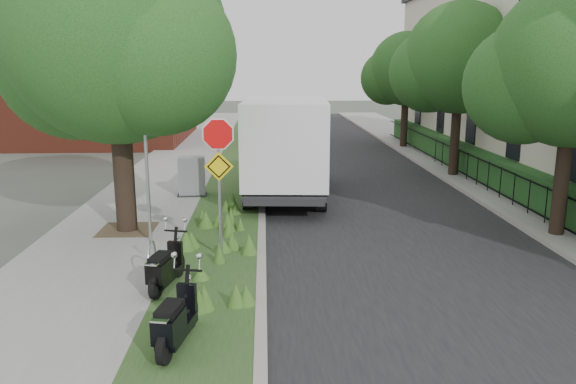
# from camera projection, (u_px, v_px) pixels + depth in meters

# --- Properties ---
(ground) EXTENTS (120.00, 120.00, 0.00)m
(ground) POSITION_uv_depth(u_px,v_px,m) (285.00, 270.00, 12.08)
(ground) COLOR #4C5147
(ground) RESTS_ON ground
(sidewalk_near) EXTENTS (3.50, 60.00, 0.12)m
(sidewalk_near) POSITION_uv_depth(u_px,v_px,m) (165.00, 178.00, 21.64)
(sidewalk_near) COLOR gray
(sidewalk_near) RESTS_ON ground
(verge) EXTENTS (2.00, 60.00, 0.12)m
(verge) POSITION_uv_depth(u_px,v_px,m) (237.00, 178.00, 21.75)
(verge) COLOR #26461E
(verge) RESTS_ON ground
(kerb_near) EXTENTS (0.20, 60.00, 0.13)m
(kerb_near) POSITION_uv_depth(u_px,v_px,m) (262.00, 177.00, 21.79)
(kerb_near) COLOR #9E9991
(kerb_near) RESTS_ON ground
(road) EXTENTS (7.00, 60.00, 0.01)m
(road) POSITION_uv_depth(u_px,v_px,m) (352.00, 178.00, 21.95)
(road) COLOR black
(road) RESTS_ON ground
(kerb_far) EXTENTS (0.20, 60.00, 0.13)m
(kerb_far) POSITION_uv_depth(u_px,v_px,m) (440.00, 176.00, 22.09)
(kerb_far) COLOR #9E9991
(kerb_far) RESTS_ON ground
(footpath_far) EXTENTS (3.20, 60.00, 0.12)m
(footpath_far) POSITION_uv_depth(u_px,v_px,m) (482.00, 175.00, 22.16)
(footpath_far) COLOR gray
(footpath_far) RESTS_ON ground
(street_tree_main) EXTENTS (6.21, 5.54, 7.66)m
(street_tree_main) POSITION_uv_depth(u_px,v_px,m) (113.00, 44.00, 13.65)
(street_tree_main) COLOR black
(street_tree_main) RESTS_ON ground
(bare_post) EXTENTS (0.08, 0.08, 4.00)m
(bare_post) POSITION_uv_depth(u_px,v_px,m) (146.00, 160.00, 13.24)
(bare_post) COLOR #A5A8AD
(bare_post) RESTS_ON ground
(bike_hoop) EXTENTS (0.06, 0.78, 0.77)m
(bike_hoop) POSITION_uv_depth(u_px,v_px,m) (152.00, 259.00, 11.28)
(bike_hoop) COLOR #A5A8AD
(bike_hoop) RESTS_ON ground
(sign_assembly) EXTENTS (0.94, 0.08, 3.22)m
(sign_assembly) POSITION_uv_depth(u_px,v_px,m) (219.00, 159.00, 12.08)
(sign_assembly) COLOR #A5A8AD
(sign_assembly) RESTS_ON ground
(fence_far) EXTENTS (0.04, 24.00, 1.00)m
(fence_far) POSITION_uv_depth(u_px,v_px,m) (458.00, 160.00, 21.98)
(fence_far) COLOR black
(fence_far) RESTS_ON ground
(hedge_far) EXTENTS (1.00, 24.00, 1.10)m
(hedge_far) POSITION_uv_depth(u_px,v_px,m) (476.00, 160.00, 22.01)
(hedge_far) COLOR #1A4A1F
(hedge_far) RESTS_ON footpath_far
(terrace_houses) EXTENTS (7.40, 26.40, 8.20)m
(terrace_houses) POSITION_uv_depth(u_px,v_px,m) (575.00, 69.00, 21.40)
(terrace_houses) COLOR beige
(terrace_houses) RESTS_ON ground
(brick_building) EXTENTS (9.40, 10.40, 8.30)m
(brick_building) POSITION_uv_depth(u_px,v_px,m) (105.00, 67.00, 32.20)
(brick_building) COLOR maroon
(brick_building) RESTS_ON ground
(far_tree_a) EXTENTS (4.60, 4.10, 6.22)m
(far_tree_a) POSITION_uv_depth(u_px,v_px,m) (570.00, 73.00, 13.46)
(far_tree_a) COLOR black
(far_tree_a) RESTS_ON ground
(far_tree_b) EXTENTS (4.83, 4.31, 6.56)m
(far_tree_b) POSITION_uv_depth(u_px,v_px,m) (458.00, 64.00, 21.21)
(far_tree_b) COLOR black
(far_tree_b) RESTS_ON ground
(far_tree_c) EXTENTS (4.37, 3.89, 5.93)m
(far_tree_c) POSITION_uv_depth(u_px,v_px,m) (405.00, 73.00, 29.09)
(far_tree_c) COLOR black
(far_tree_c) RESTS_ON ground
(scooter_near) EXTENTS (0.56, 1.57, 0.76)m
(scooter_near) POSITION_uv_depth(u_px,v_px,m) (164.00, 272.00, 10.60)
(scooter_near) COLOR black
(scooter_near) RESTS_ON ground
(scooter_far) EXTENTS (0.54, 1.64, 0.78)m
(scooter_far) POSITION_uv_depth(u_px,v_px,m) (174.00, 326.00, 8.35)
(scooter_far) COLOR black
(scooter_far) RESTS_ON ground
(box_truck) EXTENTS (2.78, 6.30, 2.79)m
(box_truck) POSITION_uv_depth(u_px,v_px,m) (286.00, 144.00, 18.20)
(box_truck) COLOR #262628
(box_truck) RESTS_ON ground
(utility_cabinet) EXTENTS (0.99, 0.70, 1.27)m
(utility_cabinet) POSITION_uv_depth(u_px,v_px,m) (192.00, 177.00, 18.41)
(utility_cabinet) COLOR #262628
(utility_cabinet) RESTS_ON ground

